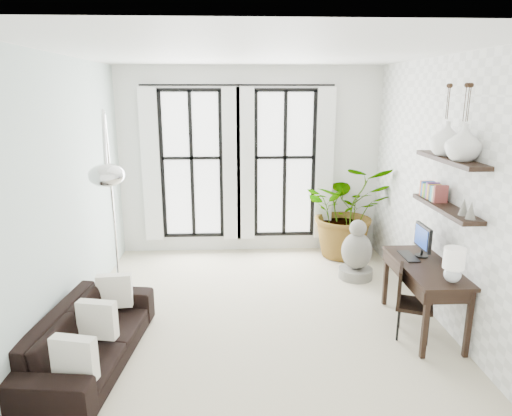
{
  "coord_description": "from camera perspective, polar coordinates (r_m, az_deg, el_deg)",
  "views": [
    {
      "loc": [
        -0.27,
        -5.33,
        2.78
      ],
      "look_at": [
        -0.0,
        0.3,
        1.34
      ],
      "focal_mm": 32.0,
      "sensor_mm": 36.0,
      "label": 1
    }
  ],
  "objects": [
    {
      "name": "floor",
      "position": [
        6.01,
        0.15,
        -13.14
      ],
      "size": [
        5.0,
        5.0,
        0.0
      ],
      "primitive_type": "plane",
      "color": "beige",
      "rests_on": "ground"
    },
    {
      "name": "ceiling",
      "position": [
        5.35,
        0.17,
        18.89
      ],
      "size": [
        5.0,
        5.0,
        0.0
      ],
      "primitive_type": "plane",
      "color": "white",
      "rests_on": "wall_back"
    },
    {
      "name": "wall_left",
      "position": [
        5.8,
        -22.63,
        1.53
      ],
      "size": [
        0.0,
        5.0,
        5.0
      ],
      "primitive_type": "plane",
      "rotation": [
        1.57,
        0.0,
        1.57
      ],
      "color": "silver",
      "rests_on": "floor"
    },
    {
      "name": "wall_right",
      "position": [
        6.01,
        22.13,
        1.99
      ],
      "size": [
        0.0,
        5.0,
        5.0
      ],
      "primitive_type": "plane",
      "rotation": [
        1.57,
        0.0,
        -1.57
      ],
      "color": "white",
      "rests_on": "floor"
    },
    {
      "name": "wall_back",
      "position": [
        7.92,
        -0.76,
        5.82
      ],
      "size": [
        4.5,
        0.0,
        4.5
      ],
      "primitive_type": "plane",
      "rotation": [
        1.57,
        0.0,
        0.0
      ],
      "color": "white",
      "rests_on": "floor"
    },
    {
      "name": "windows",
      "position": [
        7.85,
        -2.21,
        5.44
      ],
      "size": [
        3.26,
        0.13,
        2.65
      ],
      "color": "white",
      "rests_on": "wall_back"
    },
    {
      "name": "wall_shelves",
      "position": [
        5.57,
        22.65,
        2.37
      ],
      "size": [
        0.25,
        1.3,
        0.6
      ],
      "color": "black",
      "rests_on": "wall_right"
    },
    {
      "name": "sofa",
      "position": [
        5.22,
        -20.11,
        -14.93
      ],
      "size": [
        1.01,
        2.12,
        0.6
      ],
      "primitive_type": "imported",
      "rotation": [
        0.0,
        0.0,
        1.47
      ],
      "color": "black",
      "rests_on": "floor"
    },
    {
      "name": "throw_pillows",
      "position": [
        5.1,
        -19.21,
        -13.03
      ],
      "size": [
        0.4,
        1.52,
        0.4
      ],
      "color": "white",
      "rests_on": "sofa"
    },
    {
      "name": "plant",
      "position": [
        7.92,
        11.31,
        -0.29
      ],
      "size": [
        1.51,
        1.32,
        1.62
      ],
      "primitive_type": "imported",
      "rotation": [
        0.0,
        0.0,
        -0.04
      ],
      "color": "#2D7228",
      "rests_on": "floor"
    },
    {
      "name": "desk",
      "position": [
        5.69,
        20.54,
        -7.42
      ],
      "size": [
        0.58,
        1.38,
        1.21
      ],
      "color": "black",
      "rests_on": "floor"
    },
    {
      "name": "desk_chair",
      "position": [
        5.63,
        18.48,
        -10.56
      ],
      "size": [
        0.52,
        0.52,
        0.84
      ],
      "rotation": [
        0.0,
        0.0,
        -0.4
      ],
      "color": "black",
      "rests_on": "floor"
    },
    {
      "name": "arc_lamp",
      "position": [
        5.42,
        -18.06,
        5.49
      ],
      "size": [
        0.77,
        1.97,
        2.59
      ],
      "color": "silver",
      "rests_on": "floor"
    },
    {
      "name": "buddha",
      "position": [
        7.12,
        12.45,
        -5.62
      ],
      "size": [
        0.51,
        0.51,
        0.92
      ],
      "color": "gray",
      "rests_on": "floor"
    },
    {
      "name": "vase_a",
      "position": [
        5.23,
        24.54,
        7.46
      ],
      "size": [
        0.37,
        0.37,
        0.38
      ],
      "primitive_type": "imported",
      "color": "white",
      "rests_on": "shelf_upper"
    },
    {
      "name": "vase_b",
      "position": [
        5.59,
        22.7,
        8.01
      ],
      "size": [
        0.37,
        0.37,
        0.38
      ],
      "primitive_type": "imported",
      "color": "white",
      "rests_on": "shelf_upper"
    }
  ]
}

